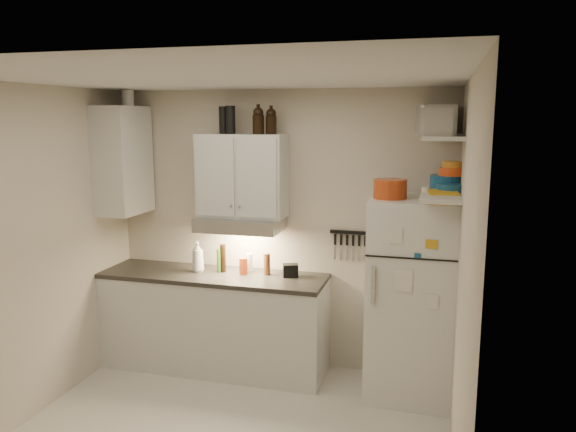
# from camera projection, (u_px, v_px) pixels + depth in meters

# --- Properties ---
(ceiling) EXTENTS (3.20, 3.00, 0.02)m
(ceiling) POSITION_uv_depth(u_px,v_px,m) (214.00, 76.00, 3.62)
(ceiling) COLOR silver
(ceiling) RESTS_ON ground
(back_wall) EXTENTS (3.20, 0.02, 2.60)m
(back_wall) POSITION_uv_depth(u_px,v_px,m) (279.00, 230.00, 5.28)
(back_wall) COLOR beige
(back_wall) RESTS_ON ground
(left_wall) EXTENTS (0.02, 3.00, 2.60)m
(left_wall) POSITION_uv_depth(u_px,v_px,m) (21.00, 257.00, 4.26)
(left_wall) COLOR beige
(left_wall) RESTS_ON ground
(right_wall) EXTENTS (0.02, 3.00, 2.60)m
(right_wall) POSITION_uv_depth(u_px,v_px,m) (464.00, 291.00, 3.43)
(right_wall) COLOR beige
(right_wall) RESTS_ON ground
(base_cabinet) EXTENTS (2.10, 0.60, 0.88)m
(base_cabinet) POSITION_uv_depth(u_px,v_px,m) (214.00, 323.00, 5.27)
(base_cabinet) COLOR silver
(base_cabinet) RESTS_ON floor
(countertop) EXTENTS (2.10, 0.62, 0.04)m
(countertop) POSITION_uv_depth(u_px,v_px,m) (213.00, 276.00, 5.19)
(countertop) COLOR #2A2824
(countertop) RESTS_ON base_cabinet
(upper_cabinet) EXTENTS (0.80, 0.33, 0.75)m
(upper_cabinet) POSITION_uv_depth(u_px,v_px,m) (242.00, 176.00, 5.10)
(upper_cabinet) COLOR silver
(upper_cabinet) RESTS_ON back_wall
(side_cabinet) EXTENTS (0.33, 0.55, 1.00)m
(side_cabinet) POSITION_uv_depth(u_px,v_px,m) (123.00, 160.00, 5.24)
(side_cabinet) COLOR silver
(side_cabinet) RESTS_ON left_wall
(range_hood) EXTENTS (0.76, 0.46, 0.12)m
(range_hood) POSITION_uv_depth(u_px,v_px,m) (241.00, 224.00, 5.11)
(range_hood) COLOR silver
(range_hood) RESTS_ON back_wall
(fridge) EXTENTS (0.70, 0.68, 1.70)m
(fridge) POSITION_uv_depth(u_px,v_px,m) (411.00, 298.00, 4.70)
(fridge) COLOR silver
(fridge) RESTS_ON floor
(shelf_hi) EXTENTS (0.30, 0.95, 0.03)m
(shelf_hi) POSITION_uv_depth(u_px,v_px,m) (444.00, 137.00, 4.29)
(shelf_hi) COLOR silver
(shelf_hi) RESTS_ON right_wall
(shelf_lo) EXTENTS (0.30, 0.95, 0.03)m
(shelf_lo) POSITION_uv_depth(u_px,v_px,m) (441.00, 194.00, 4.36)
(shelf_lo) COLOR silver
(shelf_lo) RESTS_ON right_wall
(knife_strip) EXTENTS (0.42, 0.02, 0.03)m
(knife_strip) POSITION_uv_depth(u_px,v_px,m) (353.00, 233.00, 5.07)
(knife_strip) COLOR black
(knife_strip) RESTS_ON back_wall
(dutch_oven) EXTENTS (0.27, 0.27, 0.16)m
(dutch_oven) POSITION_uv_depth(u_px,v_px,m) (390.00, 189.00, 4.52)
(dutch_oven) COLOR #A83913
(dutch_oven) RESTS_ON fridge
(book_stack) EXTENTS (0.24, 0.29, 0.09)m
(book_stack) POSITION_uv_depth(u_px,v_px,m) (443.00, 197.00, 4.29)
(book_stack) COLOR gold
(book_stack) RESTS_ON fridge
(spice_jar) EXTENTS (0.07, 0.07, 0.10)m
(spice_jar) POSITION_uv_depth(u_px,v_px,m) (425.00, 194.00, 4.41)
(spice_jar) COLOR silver
(spice_jar) RESTS_ON fridge
(stock_pot) EXTENTS (0.40, 0.40, 0.23)m
(stock_pot) POSITION_uv_depth(u_px,v_px,m) (435.00, 119.00, 4.62)
(stock_pot) COLOR silver
(stock_pot) RESTS_ON shelf_hi
(tin_a) EXTENTS (0.25, 0.23, 0.22)m
(tin_a) POSITION_uv_depth(u_px,v_px,m) (440.00, 120.00, 4.22)
(tin_a) COLOR #AAAAAD
(tin_a) RESTS_ON shelf_hi
(tin_b) EXTENTS (0.23, 0.23, 0.20)m
(tin_b) POSITION_uv_depth(u_px,v_px,m) (436.00, 122.00, 4.04)
(tin_b) COLOR #AAAAAD
(tin_b) RESTS_ON shelf_hi
(bowl_teal) EXTENTS (0.27, 0.27, 0.11)m
(bowl_teal) POSITION_uv_depth(u_px,v_px,m) (447.00, 182.00, 4.58)
(bowl_teal) COLOR navy
(bowl_teal) RESTS_ON shelf_lo
(bowl_orange) EXTENTS (0.21, 0.21, 0.06)m
(bowl_orange) POSITION_uv_depth(u_px,v_px,m) (452.00, 172.00, 4.53)
(bowl_orange) COLOR #F44817
(bowl_orange) RESTS_ON bowl_teal
(bowl_yellow) EXTENTS (0.17, 0.17, 0.05)m
(bowl_yellow) POSITION_uv_depth(u_px,v_px,m) (453.00, 164.00, 4.52)
(bowl_yellow) COLOR orange
(bowl_yellow) RESTS_ON bowl_orange
(plates) EXTENTS (0.24, 0.24, 0.06)m
(plates) POSITION_uv_depth(u_px,v_px,m) (451.00, 188.00, 4.37)
(plates) COLOR navy
(plates) RESTS_ON shelf_lo
(growler_a) EXTENTS (0.10, 0.10, 0.24)m
(growler_a) POSITION_uv_depth(u_px,v_px,m) (258.00, 120.00, 4.93)
(growler_a) COLOR black
(growler_a) RESTS_ON upper_cabinet
(growler_b) EXTENTS (0.11, 0.11, 0.23)m
(growler_b) POSITION_uv_depth(u_px,v_px,m) (271.00, 121.00, 4.93)
(growler_b) COLOR black
(growler_b) RESTS_ON upper_cabinet
(thermos_a) EXTENTS (0.10, 0.10, 0.25)m
(thermos_a) POSITION_uv_depth(u_px,v_px,m) (230.00, 120.00, 4.99)
(thermos_a) COLOR black
(thermos_a) RESTS_ON upper_cabinet
(thermos_b) EXTENTS (0.11, 0.11, 0.24)m
(thermos_b) POSITION_uv_depth(u_px,v_px,m) (224.00, 120.00, 5.05)
(thermos_b) COLOR black
(thermos_b) RESTS_ON upper_cabinet
(side_jar) EXTENTS (0.14, 0.14, 0.15)m
(side_jar) POSITION_uv_depth(u_px,v_px,m) (128.00, 98.00, 5.18)
(side_jar) COLOR silver
(side_jar) RESTS_ON side_cabinet
(soap_bottle) EXTENTS (0.15, 0.15, 0.32)m
(soap_bottle) POSITION_uv_depth(u_px,v_px,m) (198.00, 255.00, 5.23)
(soap_bottle) COLOR silver
(soap_bottle) RESTS_ON countertop
(pepper_mill) EXTENTS (0.07, 0.07, 0.20)m
(pepper_mill) POSITION_uv_depth(u_px,v_px,m) (267.00, 264.00, 5.14)
(pepper_mill) COLOR brown
(pepper_mill) RESTS_ON countertop
(oil_bottle) EXTENTS (0.05, 0.05, 0.22)m
(oil_bottle) POSITION_uv_depth(u_px,v_px,m) (219.00, 260.00, 5.23)
(oil_bottle) COLOR #3E6E1B
(oil_bottle) RESTS_ON countertop
(vinegar_bottle) EXTENTS (0.07, 0.07, 0.27)m
(vinegar_bottle) POSITION_uv_depth(u_px,v_px,m) (223.00, 258.00, 5.23)
(vinegar_bottle) COLOR black
(vinegar_bottle) RESTS_ON countertop
(clear_bottle) EXTENTS (0.06, 0.06, 0.17)m
(clear_bottle) POSITION_uv_depth(u_px,v_px,m) (249.00, 263.00, 5.25)
(clear_bottle) COLOR silver
(clear_bottle) RESTS_ON countertop
(red_jar) EXTENTS (0.10, 0.10, 0.15)m
(red_jar) POSITION_uv_depth(u_px,v_px,m) (243.00, 266.00, 5.16)
(red_jar) COLOR #A83913
(red_jar) RESTS_ON countertop
(caddy) EXTENTS (0.16, 0.14, 0.12)m
(caddy) POSITION_uv_depth(u_px,v_px,m) (291.00, 270.00, 5.09)
(caddy) COLOR black
(caddy) RESTS_ON countertop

